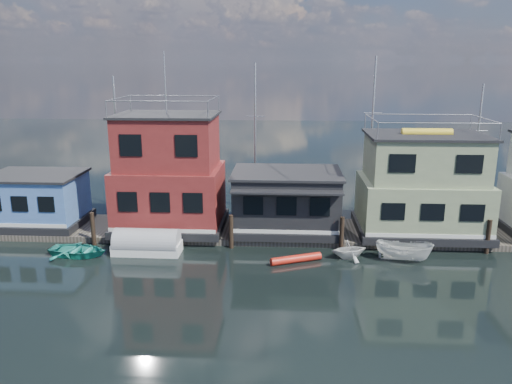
# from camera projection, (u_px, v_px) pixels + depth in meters

# --- Properties ---
(ground) EXTENTS (160.00, 160.00, 0.00)m
(ground) POSITION_uv_depth(u_px,v_px,m) (296.00, 322.00, 22.94)
(ground) COLOR black
(ground) RESTS_ON ground
(dock) EXTENTS (48.00, 5.00, 0.40)m
(dock) POSITION_uv_depth(u_px,v_px,m) (293.00, 232.00, 34.47)
(dock) COLOR #595147
(dock) RESTS_ON ground
(houseboat_blue) EXTENTS (6.40, 4.90, 3.66)m
(houseboat_blue) POSITION_uv_depth(u_px,v_px,m) (37.00, 200.00, 34.99)
(houseboat_blue) COLOR black
(houseboat_blue) RESTS_ON dock
(houseboat_red) EXTENTS (7.40, 5.90, 11.86)m
(houseboat_red) POSITION_uv_depth(u_px,v_px,m) (169.00, 175.00, 33.96)
(houseboat_red) COLOR black
(houseboat_red) RESTS_ON dock
(houseboat_dark) EXTENTS (7.40, 6.10, 4.06)m
(houseboat_dark) POSITION_uv_depth(u_px,v_px,m) (286.00, 201.00, 33.91)
(houseboat_dark) COLOR black
(houseboat_dark) RESTS_ON dock
(houseboat_green) EXTENTS (8.40, 5.90, 7.03)m
(houseboat_green) POSITION_uv_depth(u_px,v_px,m) (422.00, 187.00, 33.13)
(houseboat_green) COLOR black
(houseboat_green) RESTS_ON dock
(pilings) EXTENTS (42.28, 0.28, 2.20)m
(pilings) POSITION_uv_depth(u_px,v_px,m) (289.00, 233.00, 31.56)
(pilings) COLOR #2D2116
(pilings) RESTS_ON ground
(background_masts) EXTENTS (36.40, 0.16, 12.00)m
(background_masts) POSITION_uv_depth(u_px,v_px,m) (355.00, 142.00, 38.62)
(background_masts) COLOR silver
(background_masts) RESTS_ON ground
(tarp_runabout) EXTENTS (4.19, 1.72, 1.69)m
(tarp_runabout) POSITION_uv_depth(u_px,v_px,m) (147.00, 244.00, 31.00)
(tarp_runabout) COLOR white
(tarp_runabout) RESTS_ON ground
(dinghy_white) EXTENTS (2.66, 2.45, 1.16)m
(dinghy_white) POSITION_uv_depth(u_px,v_px,m) (349.00, 249.00, 30.22)
(dinghy_white) COLOR silver
(dinghy_white) RESTS_ON ground
(red_kayak) EXTENTS (3.11, 1.63, 0.46)m
(red_kayak) POSITION_uv_depth(u_px,v_px,m) (296.00, 259.00, 29.67)
(red_kayak) COLOR red
(red_kayak) RESTS_ON ground
(dinghy_teal) EXTENTS (3.81, 2.90, 0.74)m
(dinghy_teal) POSITION_uv_depth(u_px,v_px,m) (78.00, 250.00, 30.64)
(dinghy_teal) COLOR teal
(dinghy_teal) RESTS_ON ground
(motorboat) EXTENTS (3.55, 2.06, 1.29)m
(motorboat) POSITION_uv_depth(u_px,v_px,m) (404.00, 251.00, 29.74)
(motorboat) COLOR silver
(motorboat) RESTS_ON ground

